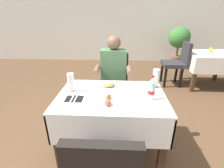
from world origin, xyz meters
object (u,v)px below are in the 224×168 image
(cola_bottle_primary, at_px, (152,89))
(background_dining_table, at_px, (209,61))
(beer_glass_left, at_px, (156,78))
(beer_glass_middle, at_px, (71,82))
(plate_near_camera, at_px, (108,102))
(potted_plant_corner, at_px, (179,41))
(plate_far_diner, at_px, (107,87))
(napkin_cutlery_set, at_px, (74,99))
(background_table_tumbler, at_px, (211,50))
(background_chair_left, at_px, (177,61))
(main_dining_table, at_px, (112,109))
(seated_diner_far, at_px, (113,75))
(chair_far_diner_seat, at_px, (114,82))

(cola_bottle_primary, bearing_deg, background_dining_table, 52.21)
(beer_glass_left, relative_size, beer_glass_middle, 1.05)
(beer_glass_left, bearing_deg, cola_bottle_primary, -108.41)
(beer_glass_middle, bearing_deg, plate_near_camera, -29.78)
(beer_glass_middle, bearing_deg, potted_plant_corner, 56.53)
(plate_near_camera, relative_size, plate_far_diner, 0.97)
(napkin_cutlery_set, height_order, background_table_tumbler, background_table_tumbler)
(napkin_cutlery_set, bearing_deg, plate_far_diner, 41.68)
(cola_bottle_primary, distance_m, background_chair_left, 2.33)
(main_dining_table, relative_size, plate_far_diner, 4.56)
(background_dining_table, xyz_separation_m, background_table_tumbler, (0.00, 0.04, 0.24))
(beer_glass_middle, xyz_separation_m, background_dining_table, (2.47, 1.97, -0.30))
(plate_far_diner, distance_m, napkin_cutlery_set, 0.42)
(seated_diner_far, distance_m, plate_far_diner, 0.51)
(plate_far_diner, relative_size, background_chair_left, 0.26)
(plate_far_diner, bearing_deg, beer_glass_left, 4.71)
(main_dining_table, distance_m, background_table_tumbler, 2.92)
(beer_glass_left, height_order, background_chair_left, background_chair_left)
(cola_bottle_primary, relative_size, background_chair_left, 0.26)
(potted_plant_corner, bearing_deg, main_dining_table, -117.57)
(background_dining_table, bearing_deg, beer_glass_middle, -141.38)
(napkin_cutlery_set, bearing_deg, potted_plant_corner, 58.66)
(plate_near_camera, height_order, plate_far_diner, plate_near_camera)
(napkin_cutlery_set, xyz_separation_m, background_dining_table, (2.40, 2.15, -0.19))
(seated_diner_far, distance_m, plate_near_camera, 0.86)
(seated_diner_far, relative_size, background_dining_table, 1.32)
(chair_far_diner_seat, xyz_separation_m, background_dining_table, (2.03, 1.25, 0.01))
(main_dining_table, relative_size, chair_far_diner_seat, 1.17)
(background_table_tumbler, distance_m, potted_plant_corner, 1.38)
(beer_glass_left, xyz_separation_m, background_table_tumbler, (1.54, 1.87, -0.06))
(background_table_tumbler, bearing_deg, plate_near_camera, -132.33)
(beer_glass_left, bearing_deg, chair_far_diner_seat, 130.58)
(cola_bottle_primary, distance_m, napkin_cutlery_set, 0.77)
(seated_diner_far, xyz_separation_m, cola_bottle_primary, (0.40, -0.75, 0.14))
(seated_diner_far, distance_m, beer_glass_left, 0.70)
(seated_diner_far, xyz_separation_m, potted_plant_corner, (1.80, 2.76, 0.06))
(beer_glass_middle, relative_size, background_chair_left, 0.22)
(cola_bottle_primary, relative_size, background_table_tumbler, 2.31)
(main_dining_table, distance_m, beer_glass_left, 0.61)
(beer_glass_middle, xyz_separation_m, background_chair_left, (1.78, 1.97, -0.30))
(chair_far_diner_seat, height_order, background_chair_left, same)
(main_dining_table, bearing_deg, background_dining_table, 45.01)
(seated_diner_far, xyz_separation_m, beer_glass_left, (0.50, -0.46, 0.15))
(main_dining_table, xyz_separation_m, background_table_tumbler, (2.03, 2.08, 0.23))
(chair_far_diner_seat, relative_size, plate_near_camera, 4.02)
(seated_diner_far, height_order, napkin_cutlery_set, seated_diner_far)
(cola_bottle_primary, bearing_deg, background_table_tumbler, 52.77)
(seated_diner_far, distance_m, napkin_cutlery_set, 0.87)
(main_dining_table, xyz_separation_m, background_dining_table, (2.03, 2.03, -0.01))
(seated_diner_far, relative_size, background_chair_left, 1.30)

